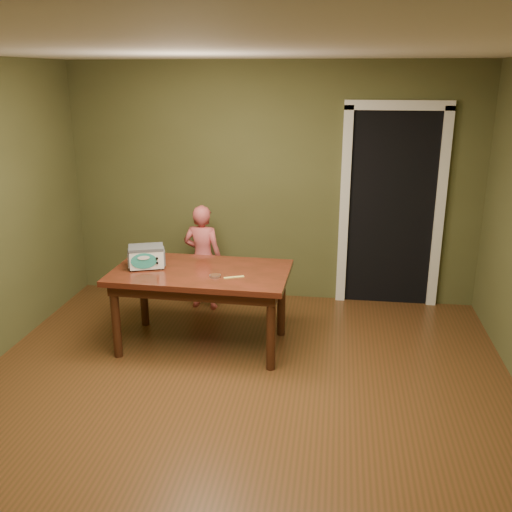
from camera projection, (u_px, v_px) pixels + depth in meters
The scene contains 8 objects.
floor at pixel (231, 416), 4.28m from camera, with size 5.00×5.00×0.00m, color #583119.
room_shell at pixel (228, 192), 3.76m from camera, with size 4.52×5.02×2.61m.
doorway at pixel (389, 204), 6.40m from camera, with size 1.10×0.66×2.25m.
dining_table at pixel (201, 280), 5.21m from camera, with size 1.62×0.94×0.75m.
toy_oven at pixel (146, 256), 5.22m from camera, with size 0.38×0.31×0.20m.
baking_pan at pixel (215, 276), 5.00m from camera, with size 0.10×0.10×0.02m.
spatula at pixel (234, 277), 4.99m from camera, with size 0.18×0.03×0.01m, color #EFE367.
child at pixel (203, 257), 6.11m from camera, with size 0.42×0.27×1.15m, color #C85253.
Camera 1 is at (0.72, -3.64, 2.45)m, focal length 40.00 mm.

